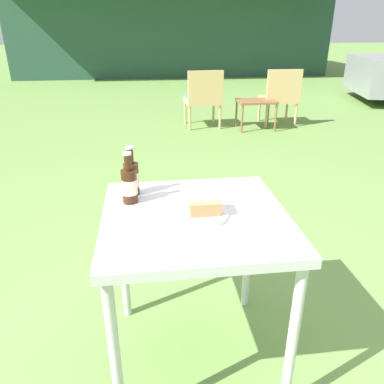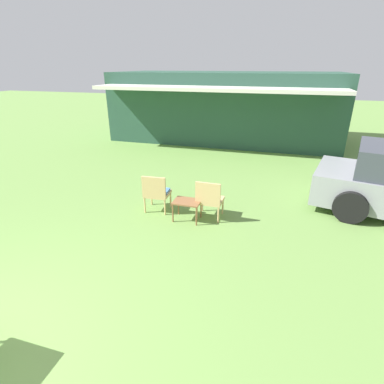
{
  "view_description": "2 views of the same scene",
  "coord_description": "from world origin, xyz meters",
  "px_view_note": "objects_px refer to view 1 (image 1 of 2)",
  "views": [
    {
      "loc": [
        -0.17,
        -1.29,
        1.43
      ],
      "look_at": [
        0.0,
        0.1,
        0.8
      ],
      "focal_mm": 35.0,
      "sensor_mm": 36.0,
      "label": 1
    },
    {
      "loc": [
        3.09,
        -1.19,
        2.94
      ],
      "look_at": [
        1.71,
        3.4,
        0.9
      ],
      "focal_mm": 28.0,
      "sensor_mm": 36.0,
      "label": 2
    }
  ],
  "objects_px": {
    "wicker_chair_cushioned": "(203,97)",
    "wicker_chair_plain": "(280,95)",
    "cola_bottle_far": "(131,177)",
    "patio_table": "(195,233)",
    "cake_on_plate": "(201,209)",
    "garden_side_table": "(256,104)",
    "cola_bottle_near": "(129,185)"
  },
  "relations": [
    {
      "from": "wicker_chair_cushioned",
      "to": "cake_on_plate",
      "type": "bearing_deg",
      "value": 77.64
    },
    {
      "from": "wicker_chair_cushioned",
      "to": "patio_table",
      "type": "bearing_deg",
      "value": 77.36
    },
    {
      "from": "garden_side_table",
      "to": "cola_bottle_near",
      "type": "height_order",
      "value": "cola_bottle_near"
    },
    {
      "from": "patio_table",
      "to": "cola_bottle_near",
      "type": "relative_size",
      "value": 3.44
    },
    {
      "from": "garden_side_table",
      "to": "cola_bottle_near",
      "type": "distance_m",
      "value": 4.24
    },
    {
      "from": "wicker_chair_plain",
      "to": "cola_bottle_far",
      "type": "bearing_deg",
      "value": 63.53
    },
    {
      "from": "cola_bottle_near",
      "to": "cola_bottle_far",
      "type": "xyz_separation_m",
      "value": [
        0.01,
        0.08,
        0.0
      ]
    },
    {
      "from": "patio_table",
      "to": "garden_side_table",
      "type": "bearing_deg",
      "value": 70.43
    },
    {
      "from": "cola_bottle_near",
      "to": "cola_bottle_far",
      "type": "distance_m",
      "value": 0.08
    },
    {
      "from": "garden_side_table",
      "to": "cola_bottle_far",
      "type": "bearing_deg",
      "value": -113.81
    },
    {
      "from": "cola_bottle_near",
      "to": "cola_bottle_far",
      "type": "relative_size",
      "value": 1.0
    },
    {
      "from": "wicker_chair_cushioned",
      "to": "cake_on_plate",
      "type": "distance_m",
      "value": 4.28
    },
    {
      "from": "wicker_chair_plain",
      "to": "garden_side_table",
      "type": "xyz_separation_m",
      "value": [
        -0.42,
        -0.18,
        -0.09
      ]
    },
    {
      "from": "garden_side_table",
      "to": "cake_on_plate",
      "type": "xyz_separation_m",
      "value": [
        -1.41,
        -4.02,
        0.4
      ]
    },
    {
      "from": "garden_side_table",
      "to": "cake_on_plate",
      "type": "relative_size",
      "value": 2.12
    },
    {
      "from": "wicker_chair_cushioned",
      "to": "cola_bottle_far",
      "type": "relative_size",
      "value": 3.84
    },
    {
      "from": "cola_bottle_near",
      "to": "garden_side_table",
      "type": "bearing_deg",
      "value": 66.53
    },
    {
      "from": "cake_on_plate",
      "to": "patio_table",
      "type": "bearing_deg",
      "value": 160.28
    },
    {
      "from": "patio_table",
      "to": "cola_bottle_far",
      "type": "relative_size",
      "value": 3.44
    },
    {
      "from": "garden_side_table",
      "to": "patio_table",
      "type": "bearing_deg",
      "value": -109.57
    },
    {
      "from": "cola_bottle_far",
      "to": "cake_on_plate",
      "type": "bearing_deg",
      "value": -40.4
    },
    {
      "from": "wicker_chair_cushioned",
      "to": "cola_bottle_far",
      "type": "height_order",
      "value": "cola_bottle_far"
    },
    {
      "from": "garden_side_table",
      "to": "cola_bottle_far",
      "type": "height_order",
      "value": "cola_bottle_far"
    },
    {
      "from": "wicker_chair_cushioned",
      "to": "wicker_chair_plain",
      "type": "height_order",
      "value": "same"
    },
    {
      "from": "garden_side_table",
      "to": "cake_on_plate",
      "type": "bearing_deg",
      "value": -109.29
    },
    {
      "from": "cake_on_plate",
      "to": "cola_bottle_near",
      "type": "bearing_deg",
      "value": 151.4
    },
    {
      "from": "wicker_chair_cushioned",
      "to": "patio_table",
      "type": "height_order",
      "value": "wicker_chair_cushioned"
    },
    {
      "from": "wicker_chair_cushioned",
      "to": "garden_side_table",
      "type": "distance_m",
      "value": 0.78
    },
    {
      "from": "patio_table",
      "to": "wicker_chair_cushioned",
      "type": "bearing_deg",
      "value": 80.85
    },
    {
      "from": "wicker_chair_cushioned",
      "to": "wicker_chair_plain",
      "type": "distance_m",
      "value": 1.16
    },
    {
      "from": "garden_side_table",
      "to": "wicker_chair_plain",
      "type": "bearing_deg",
      "value": 23.54
    },
    {
      "from": "cake_on_plate",
      "to": "cola_bottle_far",
      "type": "height_order",
      "value": "cola_bottle_far"
    }
  ]
}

